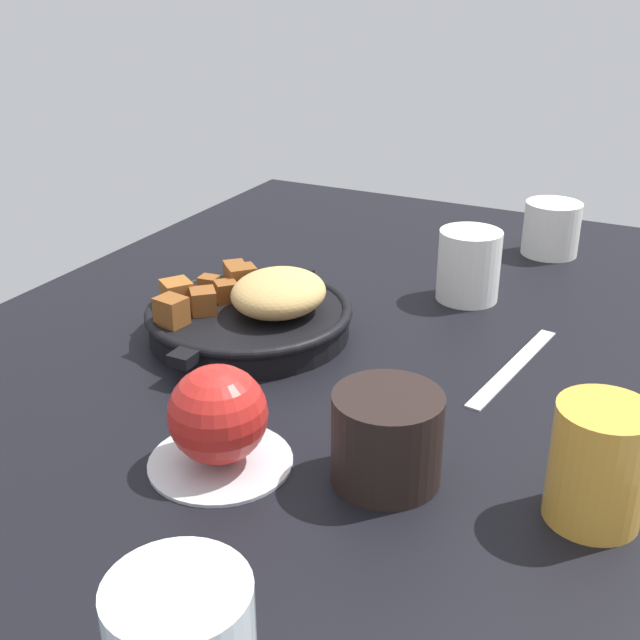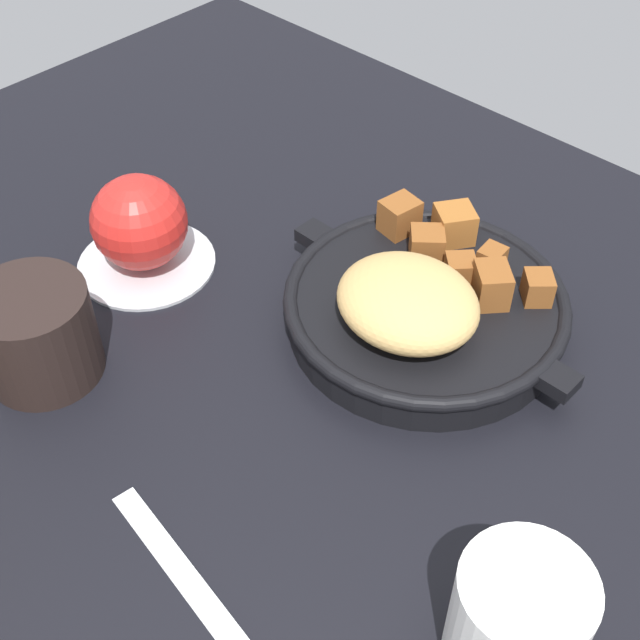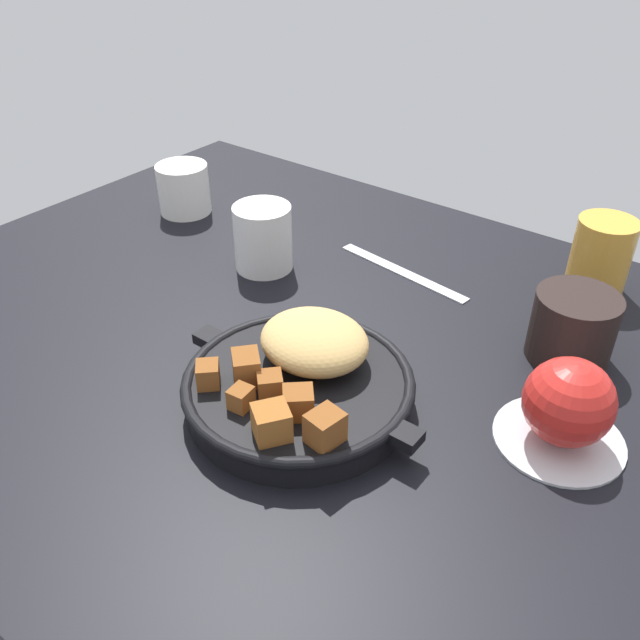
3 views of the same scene
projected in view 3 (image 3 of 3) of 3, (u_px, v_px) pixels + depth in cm
name	position (u px, v px, depth cm)	size (l,w,h in cm)	color
ground_plane	(347.00, 365.00, 73.69)	(118.73, 81.37, 2.40)	black
cast_iron_skillet	(301.00, 380.00, 65.43)	(27.11, 22.81, 7.69)	black
saucer_plate	(559.00, 438.00, 62.31)	(12.08, 12.08, 0.60)	#B7BABF
red_apple	(569.00, 402.00, 59.82)	(8.22, 8.22, 8.22)	red
butter_knife	(402.00, 271.00, 87.78)	(20.21, 1.60, 0.36)	silver
ceramic_mug_white	(184.00, 189.00, 101.13)	(7.73, 7.73, 7.45)	silver
coffee_mug_dark	(573.00, 327.00, 70.97)	(8.86, 8.86, 7.65)	black
juice_glass_amber	(601.00, 256.00, 81.91)	(7.17, 7.17, 9.43)	gold
white_creamer_pitcher	(263.00, 238.00, 86.70)	(7.53, 7.53, 8.66)	white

